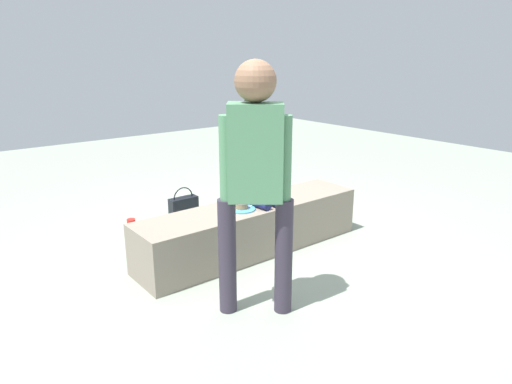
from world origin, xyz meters
TOP-DOWN VIEW (x-y plane):
  - ground_plane at (0.00, 0.00)m, footprint 12.00×12.00m
  - concrete_ledge at (0.00, 0.00)m, footprint 2.07×0.48m
  - child_seated at (0.07, 0.00)m, footprint 0.28×0.32m
  - adult_standing at (-0.57, -0.77)m, footprint 0.40×0.36m
  - cake_plate at (-0.14, -0.05)m, footprint 0.22×0.22m
  - gift_bag at (0.25, 0.64)m, footprint 0.24×0.08m
  - railing_post at (0.90, 1.20)m, footprint 0.36×0.36m
  - water_bottle_near_gift at (0.66, 0.53)m, footprint 0.07×0.07m
  - water_bottle_far_side at (0.88, 0.50)m, footprint 0.07×0.07m
  - party_cup_red at (-0.62, 1.08)m, footprint 0.08×0.08m
  - handbag_black_leather at (-0.01, 1.16)m, footprint 0.30×0.11m

SIDE VIEW (x-z plane):
  - ground_plane at x=0.00m, z-range 0.00..0.00m
  - party_cup_red at x=-0.62m, z-range 0.00..0.12m
  - water_bottle_near_gift at x=0.66m, z-range -0.01..0.18m
  - water_bottle_far_side at x=0.88m, z-range -0.01..0.20m
  - handbag_black_leather at x=-0.01m, z-range -0.05..0.26m
  - gift_bag at x=0.25m, z-range -0.02..0.31m
  - concrete_ledge at x=0.00m, z-range 0.00..0.42m
  - railing_post at x=0.90m, z-range -0.14..1.01m
  - cake_plate at x=-0.14m, z-range 0.41..0.47m
  - child_seated at x=0.07m, z-range 0.39..0.87m
  - adult_standing at x=-0.57m, z-range 0.16..1.78m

